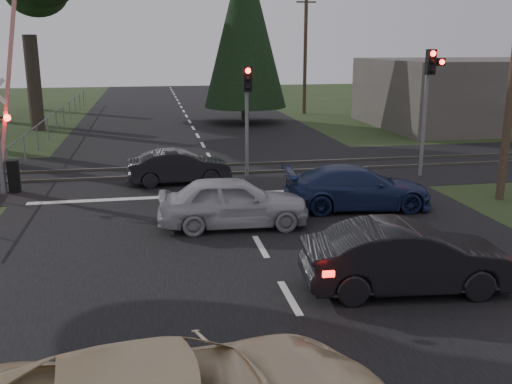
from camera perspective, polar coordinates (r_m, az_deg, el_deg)
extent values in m
plane|color=#263819|center=(11.49, 3.39, -10.54)|extent=(120.00, 120.00, 0.00)
cube|color=black|center=(20.83, -3.24, 1.03)|extent=(14.00, 100.00, 0.01)
cube|color=black|center=(22.76, -3.90, 2.19)|extent=(120.00, 8.00, 0.01)
cube|color=silver|center=(19.10, -2.54, -0.19)|extent=(13.00, 0.35, 0.00)
cube|color=#59544C|center=(21.98, -3.65, 1.86)|extent=(120.00, 0.12, 0.10)
cube|color=#59544C|center=(23.53, -4.14, 2.70)|extent=(120.00, 0.12, 0.10)
sphere|color=#FF0C07|center=(20.39, -23.62, 6.82)|extent=(0.22, 0.22, 0.22)
cube|color=black|center=(20.86, -23.06, 1.43)|extent=(0.35, 0.25, 1.10)
cube|color=red|center=(20.38, -23.48, 10.94)|extent=(1.16, 0.10, 5.93)
cylinder|color=slate|center=(22.31, 16.41, 6.32)|extent=(0.14, 0.14, 3.80)
cube|color=black|center=(21.96, 17.07, 12.32)|extent=(0.32, 0.24, 0.90)
sphere|color=#FF0C07|center=(21.84, 17.29, 13.09)|extent=(0.20, 0.20, 0.20)
sphere|color=black|center=(21.85, 17.23, 12.30)|extent=(0.18, 0.18, 0.18)
sphere|color=black|center=(21.86, 17.17, 11.52)|extent=(0.18, 0.18, 0.18)
cube|color=black|center=(22.14, 17.97, 12.27)|extent=(0.28, 0.22, 0.28)
sphere|color=#FF0C07|center=(22.04, 18.12, 12.25)|extent=(0.18, 0.18, 0.18)
cylinder|color=slate|center=(21.44, -0.92, 5.79)|extent=(0.14, 0.14, 3.20)
cube|color=black|center=(21.05, -0.86, 11.23)|extent=(0.32, 0.24, 0.90)
sphere|color=#FF0C07|center=(20.91, -0.80, 12.04)|extent=(0.20, 0.20, 0.20)
sphere|color=black|center=(20.92, -0.80, 11.21)|extent=(0.18, 0.18, 0.18)
sphere|color=black|center=(20.94, -0.80, 10.40)|extent=(0.18, 0.18, 0.18)
cylinder|color=#4C3D2D|center=(41.59, 4.95, 14.00)|extent=(0.26, 0.26, 9.00)
cube|color=#4C3D2D|center=(41.68, 5.05, 18.40)|extent=(1.40, 0.10, 0.10)
cylinder|color=#4C3D2D|center=(66.02, -1.01, 14.24)|extent=(0.26, 0.26, 9.00)
cube|color=#4C3D2D|center=(66.12, -1.03, 17.62)|extent=(1.80, 0.12, 0.12)
cube|color=#4C3D2D|center=(66.08, -1.03, 17.02)|extent=(1.40, 0.10, 0.10)
cylinder|color=#473D33|center=(35.74, -21.32, 10.11)|extent=(0.80, 0.80, 5.40)
cylinder|color=#473D33|center=(46.90, -21.38, 10.94)|extent=(0.80, 0.80, 5.40)
cylinder|color=#473D33|center=(36.80, -1.09, 8.52)|extent=(0.50, 0.50, 2.00)
cone|color=black|center=(36.61, -1.13, 16.33)|extent=(5.20, 5.20, 10.00)
cube|color=#59514C|center=(38.23, 22.26, 9.19)|extent=(14.00, 10.00, 4.00)
imported|color=black|center=(11.95, 14.95, -6.39)|extent=(4.36, 1.86, 1.40)
imported|color=#AAACB2|center=(15.56, -2.28, -1.00)|extent=(4.18, 1.85, 1.40)
imported|color=navy|center=(17.57, 10.10, 0.43)|extent=(4.62, 2.21, 1.30)
imported|color=black|center=(20.66, -7.68, 2.50)|extent=(3.72, 1.54, 1.20)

